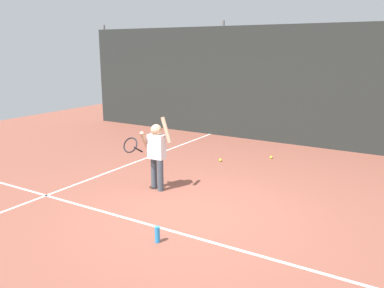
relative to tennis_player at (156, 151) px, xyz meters
name	(u,v)px	position (x,y,z in m)	size (l,w,h in m)	color
ground_plane	(192,212)	(1.09, -0.53, -0.73)	(20.00, 20.00, 0.00)	brown
court_line_baseline	(166,229)	(1.09, -1.26, -0.72)	(9.00, 0.05, 0.00)	white
court_line_sideline	(114,170)	(-1.46, 0.47, -0.72)	(0.05, 9.00, 0.00)	white
back_fence_windscreen	(298,86)	(1.09, 4.72, 0.82)	(13.71, 0.08, 3.09)	#282D2B
fence_post_0	(106,74)	(-5.61, 4.78, 0.89)	(0.09, 0.09, 3.24)	slate
fence_post_1	(222,79)	(-1.14, 4.78, 0.89)	(0.09, 0.09, 3.24)	slate
tennis_player	(156,151)	(0.00, 0.00, 0.00)	(0.70, 0.60, 1.35)	#3F4C59
water_bottle	(157,235)	(1.22, -1.63, -0.62)	(0.07, 0.07, 0.22)	#268CD8
tennis_ball_0	(220,160)	(0.15, 2.23, -0.69)	(0.07, 0.07, 0.07)	#CCE033
tennis_ball_1	(154,140)	(-2.37, 3.09, -0.69)	(0.07, 0.07, 0.07)	#CCE033
tennis_ball_3	(271,157)	(1.05, 3.05, -0.69)	(0.07, 0.07, 0.07)	#CCE033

